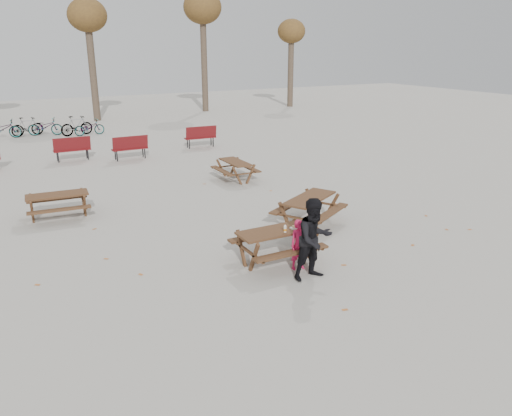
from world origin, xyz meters
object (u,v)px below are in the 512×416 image
main_picnic_table (277,238)px  picnic_table_north (58,206)px  child (299,245)px  picnic_table_far (236,171)px  adult (314,239)px  soda_bottle (285,229)px  picnic_table_east (309,211)px  food_tray (294,228)px

main_picnic_table → picnic_table_north: (-3.92, 5.52, -0.23)m
child → picnic_table_far: bearing=82.5°
main_picnic_table → adult: (0.26, -1.07, 0.29)m
soda_bottle → picnic_table_east: bearing=44.3°
child → picnic_table_far: size_ratio=0.71×
main_picnic_table → picnic_table_far: 7.30m
picnic_table_north → child: bearing=-51.2°
picnic_table_north → soda_bottle: bearing=-50.8°
soda_bottle → picnic_table_north: bearing=124.9°
picnic_table_east → picnic_table_far: 5.24m
adult → picnic_table_far: bearing=73.0°
picnic_table_east → picnic_table_far: picnic_table_east is taller
food_tray → picnic_table_north: (-4.30, 5.63, -0.44)m
food_tray → adult: size_ratio=0.10×
picnic_table_east → picnic_table_north: size_ratio=1.11×
main_picnic_table → adult: 1.14m
food_tray → child: (-0.14, -0.43, -0.23)m
main_picnic_table → picnic_table_east: 2.64m
food_tray → picnic_table_east: size_ratio=0.10×
picnic_table_east → picnic_table_north: 7.07m
picnic_table_far → picnic_table_east: bearing=176.3°
food_tray → picnic_table_east: (1.64, 1.80, -0.40)m
soda_bottle → adult: 0.88m
adult → picnic_table_north: (-4.18, 6.59, -0.52)m
soda_bottle → adult: adult is taller
child → picnic_table_east: (1.78, 2.22, -0.17)m
soda_bottle → picnic_table_far: soda_bottle is taller
food_tray → picnic_table_far: (1.97, 7.02, -0.45)m
picnic_table_east → picnic_table_far: (0.33, 5.23, -0.05)m
main_picnic_table → soda_bottle: 0.34m
child → picnic_table_far: child is taller
adult → picnic_table_far: adult is taller
adult → picnic_table_far: size_ratio=1.10×
soda_bottle → adult: size_ratio=0.10×
adult → child: bearing=89.9°
food_tray → picnic_table_north: bearing=127.3°
picnic_table_east → picnic_table_far: size_ratio=1.15×
food_tray → picnic_table_east: 2.46m
food_tray → soda_bottle: (-0.30, -0.09, 0.05)m
soda_bottle → adult: bearing=-78.1°
food_tray → child: bearing=-108.0°
child → picnic_table_north: bearing=132.7°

